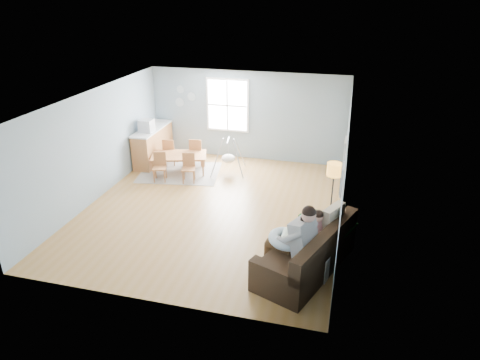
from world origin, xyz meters
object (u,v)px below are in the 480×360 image
(floor_lamp, at_px, (334,175))
(chair_se, at_px, (189,166))
(chair_nw, at_px, (170,151))
(chair_ne, at_px, (196,151))
(chair_sw, at_px, (160,165))
(monitor, at_px, (146,126))
(sofa, at_px, (309,255))
(storage_cube, at_px, (317,264))
(toddler, at_px, (312,227))
(father, at_px, (295,238))
(baby_swing, at_px, (228,158))
(counter, at_px, (153,144))
(dining_table, at_px, (179,164))

(floor_lamp, xyz_separation_m, chair_se, (-3.92, 1.64, -0.86))
(chair_nw, distance_m, chair_ne, 0.81)
(floor_lamp, xyz_separation_m, chair_sw, (-4.72, 1.51, -0.86))
(chair_se, bearing_deg, monitor, 153.35)
(sofa, relative_size, chair_ne, 2.95)
(floor_lamp, height_order, storage_cube, floor_lamp)
(toddler, bearing_deg, floor_lamp, 78.65)
(chair_se, distance_m, chair_nw, 1.37)
(father, distance_m, toddler, 0.56)
(storage_cube, height_order, baby_swing, baby_swing)
(toddler, relative_size, baby_swing, 0.86)
(floor_lamp, distance_m, chair_sw, 5.03)
(chair_sw, bearing_deg, chair_ne, 62.97)
(toddler, relative_size, chair_se, 1.22)
(chair_se, bearing_deg, father, -46.47)
(counter, bearing_deg, chair_se, -35.93)
(floor_lamp, distance_m, baby_swing, 4.04)
(sofa, distance_m, dining_table, 5.59)
(chair_se, xyz_separation_m, counter, (-1.58, 1.14, 0.10))
(sofa, height_order, chair_sw, sofa)
(chair_sw, xyz_separation_m, chair_nw, (-0.17, 1.10, 0.02))
(chair_ne, bearing_deg, baby_swing, -11.91)
(sofa, bearing_deg, chair_sw, 144.40)
(toddler, xyz_separation_m, chair_ne, (-3.81, 4.16, -0.32))
(floor_lamp, distance_m, monitor, 5.99)
(counter, height_order, baby_swing, counter)
(storage_cube, relative_size, chair_ne, 0.61)
(father, relative_size, chair_se, 1.95)
(chair_nw, height_order, chair_ne, chair_ne)
(floor_lamp, xyz_separation_m, baby_swing, (-3.04, 2.51, -0.86))
(chair_ne, bearing_deg, storage_cube, -48.59)
(sofa, bearing_deg, baby_swing, 123.41)
(monitor, bearing_deg, toddler, -36.51)
(counter, height_order, monitor, monitor)
(chair_se, relative_size, baby_swing, 0.71)
(sofa, relative_size, baby_swing, 2.25)
(chair_se, height_order, chair_nw, chair_nw)
(counter, bearing_deg, monitor, -87.03)
(sofa, bearing_deg, floor_lamp, 80.22)
(dining_table, bearing_deg, chair_sw, -133.99)
(floor_lamp, height_order, monitor, floor_lamp)
(father, distance_m, chair_sw, 5.42)
(floor_lamp, distance_m, counter, 6.21)
(chair_nw, xyz_separation_m, monitor, (-0.59, -0.19, 0.78))
(storage_cube, relative_size, chair_sw, 0.66)
(storage_cube, bearing_deg, toddler, 116.45)
(monitor, bearing_deg, chair_ne, 12.77)
(sofa, height_order, toddler, toddler)
(sofa, height_order, father, father)
(chair_ne, distance_m, monitor, 1.61)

